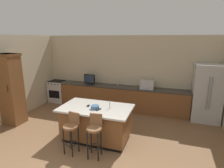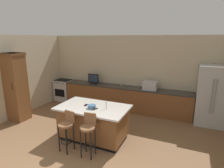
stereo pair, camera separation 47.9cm
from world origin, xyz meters
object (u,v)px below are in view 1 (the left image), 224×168
Objects in this scene: refrigerator at (207,93)px; tv_monitor at (89,80)px; range_oven at (58,91)px; fruit_bowl at (95,107)px; tv_remote at (99,110)px; kitchen_island at (96,123)px; cell_phone at (88,106)px; bar_stool_right at (95,132)px; cabinet_tower at (11,88)px; microwave at (147,85)px; bar_stool_left at (72,130)px.

tv_monitor is at bearing 179.55° from refrigerator.
range_oven is 3.74m from fruit_bowl.
kitchen_island is at bearing 149.56° from tv_remote.
tv_monitor is at bearing 118.75° from kitchen_island.
cell_phone is (-0.26, 0.13, -0.04)m from fruit_bowl.
cell_phone is at bearing 175.26° from kitchen_island.
tv_remote is (-0.13, 0.56, 0.31)m from bar_stool_right.
cabinet_tower is 4.98× the size of tv_monitor.
tv_monitor is (-2.26, -0.05, 0.04)m from microwave.
bar_stool_right is (-0.73, -3.05, -0.43)m from microwave.
cabinet_tower reaches higher than bar_stool_left.
kitchen_island is 3.73m from refrigerator.
refrigerator is 1.94m from microwave.
range_oven is 4.31m from bar_stool_right.
microwave is at bearing 66.58° from kitchen_island.
microwave is 2.82× the size of tv_remote.
cell_phone is (-3.18, -2.22, -0.02)m from refrigerator.
tv_monitor is at bearing 53.07° from cabinet_tower.
cabinet_tower is (-2.90, 0.07, 0.69)m from kitchen_island.
refrigerator is 11.06× the size of tv_remote.
bar_stool_right is (0.58, 0.03, 0.02)m from bar_stool_left.
cell_phone is at bearing -118.23° from microwave.
cabinet_tower reaches higher than bar_stool_right.
tv_remote is at bearing -47.80° from kitchen_island.
bar_stool_right reaches higher than tv_remote.
refrigerator is 4.21× the size of tv_monitor.
kitchen_island is at bearing -16.80° from cell_phone.
microwave is (1.01, 2.33, 0.57)m from kitchen_island.
cabinet_tower is at bearing -93.48° from range_oven.
tv_monitor is at bearing -178.68° from microwave.
range_oven is at bearing 139.94° from kitchen_island.
tv_remote is (-0.86, -2.48, -0.12)m from microwave.
bar_stool_left is at bearing -51.33° from range_oven.
cabinet_tower is 10.58× the size of fruit_bowl.
refrigerator is 3.75m from fruit_bowl.
tv_monitor is (1.52, -0.05, 0.62)m from range_oven.
range_oven is 5.38× the size of tv_remote.
refrigerator reaches higher than range_oven.
range_oven is at bearing 178.09° from tv_monitor.
fruit_bowl reaches higher than tv_remote.
fruit_bowl reaches higher than cell_phone.
tv_monitor is (-4.19, 0.03, 0.14)m from refrigerator.
refrigerator is at bearing 51.21° from bar_stool_left.
refrigerator is at bearing -0.84° from range_oven.
microwave is at bearing 88.18° from tv_remote.
kitchen_island is at bearing -61.25° from tv_monitor.
fruit_bowl reaches higher than kitchen_island.
bar_stool_left is at bearing -117.30° from fruit_bowl.
cabinet_tower reaches higher than fruit_bowl.
kitchen_island is at bearing -40.06° from range_oven.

